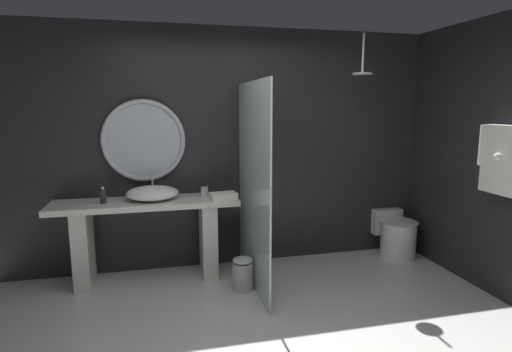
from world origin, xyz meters
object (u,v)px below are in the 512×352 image
Objects in this scene: toilet at (396,236)px; waste_bin at (243,273)px; tumbler_cup at (204,192)px; soap_dispenser at (103,196)px; hanging_bathrobe at (505,157)px; rain_shower_head at (362,69)px; round_wall_mirror at (144,141)px; vessel_sink at (152,193)px; folded_hand_towel at (223,196)px.

waste_bin is at bearing -166.69° from toilet.
soap_dispenser is (-0.99, -0.07, 0.02)m from tumbler_cup.
hanging_bathrobe is at bearing -18.78° from waste_bin.
hanging_bathrobe is 2.58m from waste_bin.
hanging_bathrobe is at bearing -49.79° from rain_shower_head.
tumbler_cup is 0.18× the size of toilet.
soap_dispenser is 0.69m from round_wall_mirror.
rain_shower_head is 0.72× the size of toilet.
waste_bin is (0.83, -0.47, -0.74)m from vessel_sink.
folded_hand_towel is at bearing -176.09° from toilet.
hanging_bathrobe is 2.52× the size of folded_hand_towel.
vessel_sink is at bearing 174.84° from rain_shower_head.
rain_shower_head reaches higher than soap_dispenser.
rain_shower_head is at bearing -3.53° from soap_dispenser.
hanging_bathrobe reaches higher than vessel_sink.
hanging_bathrobe is at bearing -18.73° from soap_dispenser.
toilet is (2.84, -0.23, -1.16)m from round_wall_mirror.
hanging_bathrobe is 2.03× the size of waste_bin.
round_wall_mirror is at bearing 32.86° from soap_dispenser.
soap_dispenser is at bearing -147.14° from round_wall_mirror.
round_wall_mirror is at bearing 106.69° from vessel_sink.
soap_dispenser is at bearing -179.54° from toilet.
hanging_bathrobe is 1.63m from toilet.
round_wall_mirror reaches higher than vessel_sink.
round_wall_mirror is 2.56× the size of waste_bin.
soap_dispenser is (-0.46, -0.03, 0.00)m from vessel_sink.
waste_bin is at bearing -67.33° from folded_hand_towel.
round_wall_mirror is at bearing 162.90° from tumbler_cup.
folded_hand_towel is at bearing -5.74° from soap_dispenser.
toilet is at bearing 0.46° from soap_dispenser.
tumbler_cup is 0.25m from folded_hand_towel.
soap_dispenser is 1.16m from folded_hand_towel.
soap_dispenser is at bearing 176.47° from rain_shower_head.
rain_shower_head is at bearing -10.68° from round_wall_mirror.
round_wall_mirror is (-0.07, 0.22, 0.51)m from vessel_sink.
round_wall_mirror is 1.48× the size of toilet.
soap_dispenser is 0.19× the size of round_wall_mirror.
waste_bin is (-1.95, -0.46, -0.09)m from toilet.
waste_bin is at bearing -168.28° from rain_shower_head.
soap_dispenser is 0.61× the size of folded_hand_towel.
tumbler_cup is at bearing -17.10° from round_wall_mirror.
hanging_bathrobe is at bearing -79.09° from toilet.
folded_hand_towel is (0.17, -0.19, -0.01)m from tumbler_cup.
round_wall_mirror is (0.40, 0.26, 0.51)m from soap_dispenser.
tumbler_cup is 2.07m from rain_shower_head.
round_wall_mirror is at bearing 142.20° from waste_bin.
vessel_sink is 2.49m from rain_shower_head.
vessel_sink is 2.85m from toilet.
soap_dispenser is at bearing -175.71° from tumbler_cup.
vessel_sink reaches higher than folded_hand_towel.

